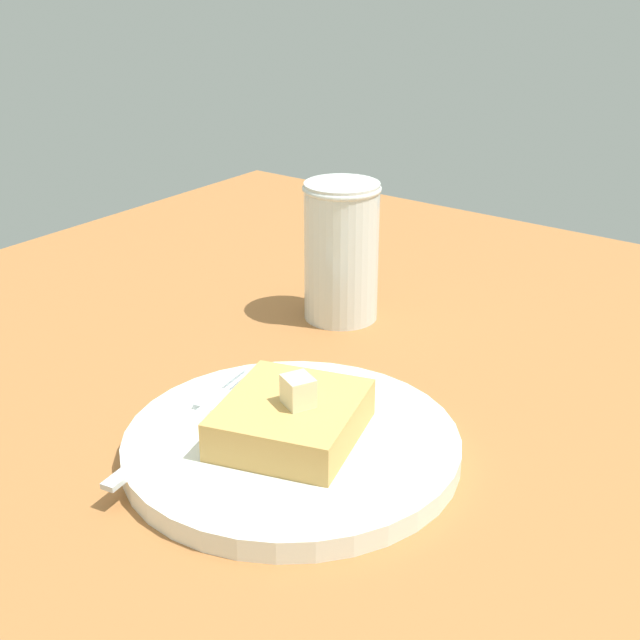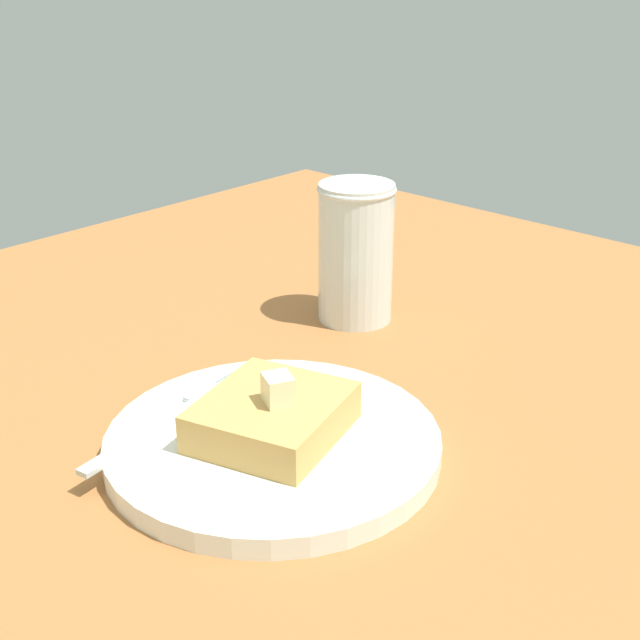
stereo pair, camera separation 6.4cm
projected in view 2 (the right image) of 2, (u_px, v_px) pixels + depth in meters
table_surface at (331, 443)px, 59.61cm from camera, size 98.59×98.59×2.31cm
plate at (273, 442)px, 55.99cm from camera, size 21.11×21.11×1.40cm
toast_slice_center at (272, 417)px, 55.24cm from camera, size 11.00×10.33×2.51cm
butter_pat_primary at (279, 390)px, 53.88cm from camera, size 2.29×2.38×1.84cm
fork at (186, 410)px, 58.21cm from camera, size 16.02×3.97×0.36cm
syrup_jar at (356, 259)px, 73.79cm from camera, size 6.46×6.46×11.71cm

